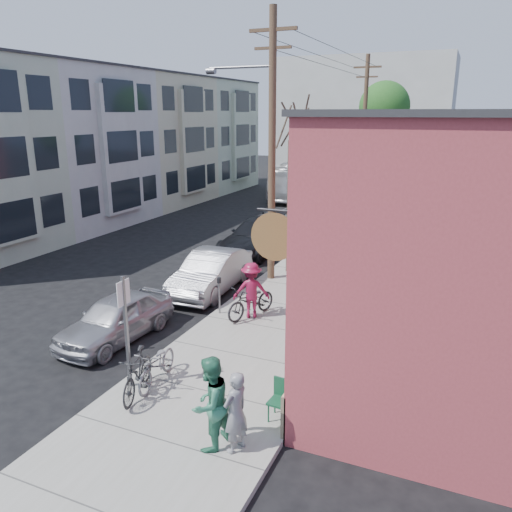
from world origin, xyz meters
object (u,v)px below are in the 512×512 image
at_px(tree_leafy_far, 384,107).
at_px(tree_bare, 290,208).
at_px(patron_green, 210,403).
at_px(tree_leafy_mid, 357,139).
at_px(parked_bike_b, 157,365).
at_px(utility_pole_near, 271,144).
at_px(car_2, 258,236).
at_px(patio_chair_b, 280,401).
at_px(car_3, 308,213).
at_px(bus, 300,179).
at_px(car_1, 211,272).
at_px(car_0, 116,318).
at_px(patron_grey, 235,412).
at_px(sign_post, 126,322).
at_px(parking_meter_near, 219,289).
at_px(car_4, 335,197).
at_px(parked_bike_a, 137,374).
at_px(patio_chair_a, 319,336).
at_px(cyclist, 251,290).

bearing_deg(tree_leafy_far, tree_bare, -90.00).
bearing_deg(tree_bare, patron_green, -77.84).
height_order(tree_leafy_mid, parked_bike_b, tree_leafy_mid).
relative_size(utility_pole_near, car_2, 1.80).
bearing_deg(patio_chair_b, car_3, 110.68).
distance_m(car_3, bus, 10.95).
height_order(utility_pole_near, car_1, utility_pole_near).
relative_size(car_0, car_1, 0.87).
distance_m(patron_grey, bus, 31.71).
bearing_deg(sign_post, car_3, 94.64).
relative_size(parking_meter_near, bus, 0.12).
relative_size(sign_post, parking_meter_near, 2.26).
distance_m(utility_pole_near, patio_chair_b, 10.77).
height_order(patron_grey, car_4, patron_grey).
relative_size(patron_grey, car_0, 0.42).
relative_size(patio_chair_b, bus, 0.09).
height_order(patron_green, bus, bus).
bearing_deg(car_4, sign_post, -85.17).
height_order(utility_pole_near, parked_bike_b, utility_pole_near).
distance_m(parked_bike_a, car_1, 7.54).
xyz_separation_m(tree_bare, car_1, (-2.00, -3.10, -2.07)).
xyz_separation_m(sign_post, patron_grey, (3.39, -1.14, -0.84)).
distance_m(tree_bare, patio_chair_a, 7.58).
xyz_separation_m(car_1, car_3, (0.00, 12.06, 0.09)).
bearing_deg(car_3, cyclist, -78.78).
bearing_deg(patio_chair_a, parked_bike_b, -119.08).
height_order(sign_post, cyclist, sign_post).
distance_m(utility_pole_near, patron_green, 11.47).
xyz_separation_m(tree_bare, bus, (-5.92, 19.18, -1.43)).
distance_m(tree_leafy_far, car_2, 19.47).
bearing_deg(parked_bike_b, utility_pole_near, 85.62).
bearing_deg(parking_meter_near, car_0, -127.08).
bearing_deg(parking_meter_near, patio_chair_a, -18.53).
relative_size(car_0, car_3, 0.66).
height_order(parking_meter_near, bus, bus).
xyz_separation_m(patron_grey, car_0, (-5.54, 3.35, -0.31)).
bearing_deg(patron_green, patio_chair_b, 157.01).
height_order(patio_chair_a, car_2, car_2).
bearing_deg(car_4, patron_grey, -78.07).
distance_m(car_0, car_3, 16.89).
height_order(parked_bike_b, car_3, car_3).
distance_m(sign_post, utility_pole_near, 9.68).
bearing_deg(car_2, patio_chair_a, -54.34).
xyz_separation_m(parking_meter_near, patron_grey, (3.49, -6.05, 0.01)).
bearing_deg(tree_leafy_mid, tree_leafy_far, 90.00).
xyz_separation_m(parking_meter_near, car_0, (-2.05, -2.71, -0.30)).
bearing_deg(patron_grey, tree_leafy_far, -157.73).
distance_m(sign_post, patio_chair_a, 5.33).
height_order(tree_leafy_far, car_1, tree_leafy_far).
relative_size(patio_chair_a, car_3, 0.14).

